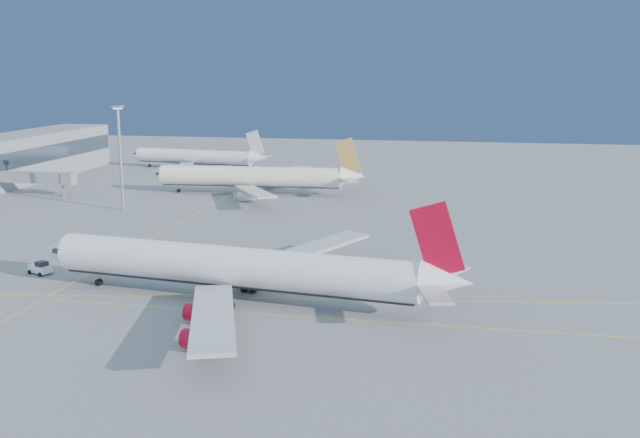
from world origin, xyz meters
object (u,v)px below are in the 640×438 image
Objects in this scene: airliner_virgin at (240,268)px; pushback_tug at (40,268)px; light_mast at (120,149)px; airliner_etihad at (255,177)px; airliner_third at (197,157)px.

pushback_tug is (-39.49, 7.85, -4.29)m from airliner_virgin.
pushback_tug is 59.70m from light_mast.
airliner_etihad is at bearing 102.15° from pushback_tug.
airliner_etihad is 1.17× the size of airliner_third.
light_mast reaches higher than pushback_tug.
pushback_tug is (19.79, -133.20, -3.39)m from airliner_third.
airliner_etihad reaches higher than pushback_tug.
airliner_virgin is at bearing -78.57° from airliner_etihad.
light_mast is (8.24, -76.50, 11.29)m from airliner_third.
airliner_third is 2.07× the size of light_mast.
airliner_etihad is 41.26m from light_mast.
light_mast reaches higher than airliner_virgin.
airliner_etihad is at bearing 47.60° from light_mast.
airliner_virgin is 15.54× the size of pushback_tug.
airliner_etihad is at bearing -46.03° from airliner_third.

